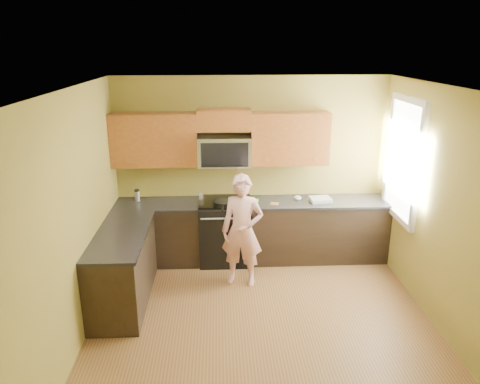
{
  "coord_description": "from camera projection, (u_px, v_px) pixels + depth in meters",
  "views": [
    {
      "loc": [
        -0.48,
        -4.58,
        3.13
      ],
      "look_at": [
        -0.2,
        1.3,
        1.2
      ],
      "focal_mm": 34.12,
      "sensor_mm": 36.0,
      "label": 1
    }
  ],
  "objects": [
    {
      "name": "floor",
      "position": [
        262.0,
        323.0,
        5.35
      ],
      "size": [
        4.0,
        4.0,
        0.0
      ],
      "primitive_type": "plane",
      "color": "brown",
      "rests_on": "ground"
    },
    {
      "name": "wall_back",
      "position": [
        251.0,
        168.0,
        6.82
      ],
      "size": [
        4.0,
        0.0,
        4.0
      ],
      "primitive_type": "plane",
      "rotation": [
        1.57,
        0.0,
        0.0
      ],
      "color": "olive",
      "rests_on": "ground"
    },
    {
      "name": "cabinet_left_run",
      "position": [
        123.0,
        269.0,
        5.7
      ],
      "size": [
        0.6,
        1.6,
        0.88
      ],
      "primitive_type": "cube",
      "color": "black",
      "rests_on": "floor"
    },
    {
      "name": "napkin_a",
      "position": [
        237.0,
        201.0,
        6.59
      ],
      "size": [
        0.14,
        0.15,
        0.06
      ],
      "primitive_type": "ellipsoid",
      "rotation": [
        0.0,
        0.0,
        0.34
      ],
      "color": "silver",
      "rests_on": "countertop_back"
    },
    {
      "name": "cabinet_back_run",
      "position": [
        252.0,
        232.0,
        6.82
      ],
      "size": [
        4.0,
        0.6,
        0.88
      ],
      "primitive_type": "cube",
      "color": "black",
      "rests_on": "floor"
    },
    {
      "name": "wall_right",
      "position": [
        445.0,
        213.0,
        5.02
      ],
      "size": [
        0.0,
        4.0,
        4.0
      ],
      "primitive_type": "plane",
      "rotation": [
        1.57,
        0.0,
        -1.57
      ],
      "color": "olive",
      "rests_on": "ground"
    },
    {
      "name": "woman",
      "position": [
        242.0,
        231.0,
        6.03
      ],
      "size": [
        0.63,
        0.49,
        1.53
      ],
      "primitive_type": "imported",
      "rotation": [
        0.0,
        0.0,
        -0.23
      ],
      "color": "#FF7F82",
      "rests_on": "floor"
    },
    {
      "name": "countertop_back",
      "position": [
        252.0,
        203.0,
        6.67
      ],
      "size": [
        4.0,
        0.62,
        0.04
      ],
      "primitive_type": "cube",
      "color": "black",
      "rests_on": "cabinet_back_run"
    },
    {
      "name": "window",
      "position": [
        404.0,
        160.0,
        6.06
      ],
      "size": [
        0.06,
        1.06,
        1.66
      ],
      "primitive_type": null,
      "color": "white",
      "rests_on": "wall_right"
    },
    {
      "name": "butter_tub",
      "position": [
        255.0,
        202.0,
        6.67
      ],
      "size": [
        0.12,
        0.12,
        0.08
      ],
      "primitive_type": null,
      "rotation": [
        0.0,
        0.0,
        0.04
      ],
      "color": "#FFF343",
      "rests_on": "countertop_back"
    },
    {
      "name": "travel_mug",
      "position": [
        138.0,
        201.0,
        6.7
      ],
      "size": [
        0.1,
        0.1,
        0.17
      ],
      "primitive_type": null,
      "rotation": [
        0.0,
        0.0,
        0.37
      ],
      "color": "silver",
      "rests_on": "countertop_back"
    },
    {
      "name": "toast_slice",
      "position": [
        275.0,
        204.0,
        6.55
      ],
      "size": [
        0.14,
        0.14,
        0.01
      ],
      "primitive_type": "cube",
      "rotation": [
        0.0,
        0.0,
        -0.33
      ],
      "color": "#B27F47",
      "rests_on": "countertop_back"
    },
    {
      "name": "upper_cab_over_mw",
      "position": [
        224.0,
        120.0,
        6.42
      ],
      "size": [
        0.76,
        0.33,
        0.3
      ],
      "primitive_type": "cube",
      "color": "#935322",
      "rests_on": "wall_back"
    },
    {
      "name": "stove",
      "position": [
        225.0,
        231.0,
        6.77
      ],
      "size": [
        0.76,
        0.65,
        0.95
      ],
      "primitive_type": null,
      "color": "black",
      "rests_on": "floor"
    },
    {
      "name": "ceiling",
      "position": [
        267.0,
        89.0,
        4.51
      ],
      "size": [
        4.0,
        4.0,
        0.0
      ],
      "primitive_type": "plane",
      "rotation": [
        3.14,
        0.0,
        0.0
      ],
      "color": "white",
      "rests_on": "ground"
    },
    {
      "name": "napkin_b",
      "position": [
        297.0,
        198.0,
        6.73
      ],
      "size": [
        0.14,
        0.15,
        0.07
      ],
      "primitive_type": "ellipsoid",
      "rotation": [
        0.0,
        0.0,
        0.17
      ],
      "color": "silver",
      "rests_on": "countertop_back"
    },
    {
      "name": "dish_towel",
      "position": [
        320.0,
        199.0,
        6.69
      ],
      "size": [
        0.32,
        0.27,
        0.05
      ],
      "primitive_type": "cube",
      "rotation": [
        0.0,
        0.0,
        0.11
      ],
      "color": "white",
      "rests_on": "countertop_back"
    },
    {
      "name": "wall_front",
      "position": [
        294.0,
        324.0,
        3.03
      ],
      "size": [
        4.0,
        0.0,
        4.0
      ],
      "primitive_type": "plane",
      "rotation": [
        -1.57,
        0.0,
        0.0
      ],
      "color": "olive",
      "rests_on": "ground"
    },
    {
      "name": "upper_cab_left",
      "position": [
        156.0,
        165.0,
        6.57
      ],
      "size": [
        1.22,
        0.33,
        0.75
      ],
      "primitive_type": null,
      "color": "#935322",
      "rests_on": "wall_back"
    },
    {
      "name": "wall_left",
      "position": [
        77.0,
        219.0,
        4.83
      ],
      "size": [
        0.0,
        4.0,
        4.0
      ],
      "primitive_type": "plane",
      "rotation": [
        1.57,
        0.0,
        1.57
      ],
      "color": "olive",
      "rests_on": "ground"
    },
    {
      "name": "upper_cab_right",
      "position": [
        289.0,
        164.0,
        6.66
      ],
      "size": [
        1.12,
        0.33,
        0.75
      ],
      "primitive_type": null,
      "color": "#935322",
      "rests_on": "wall_back"
    },
    {
      "name": "microwave",
      "position": [
        225.0,
        165.0,
        6.59
      ],
      "size": [
        0.76,
        0.4,
        0.42
      ],
      "primitive_type": null,
      "color": "silver",
      "rests_on": "wall_back"
    },
    {
      "name": "countertop_left",
      "position": [
        121.0,
        235.0,
        5.56
      ],
      "size": [
        0.62,
        1.6,
        0.04
      ],
      "primitive_type": "cube",
      "color": "black",
      "rests_on": "cabinet_left_run"
    },
    {
      "name": "frying_pan",
      "position": [
        224.0,
        205.0,
        6.43
      ],
      "size": [
        0.32,
        0.52,
        0.07
      ],
      "primitive_type": null,
      "rotation": [
        0.0,
        0.0,
        -0.07
      ],
      "color": "black",
      "rests_on": "stove"
    },
    {
      "name": "glass_c",
      "position": [
        201.0,
        197.0,
        6.67
      ],
      "size": [
        0.08,
        0.08,
        0.12
      ],
      "primitive_type": "cylinder",
      "rotation": [
        0.0,
        0.0,
        0.2
      ],
      "color": "silver",
      "rests_on": "countertop_back"
    }
  ]
}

